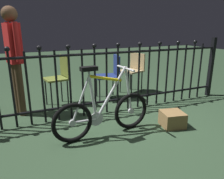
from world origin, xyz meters
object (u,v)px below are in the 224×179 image
(bicycle, at_px, (103,112))
(chair_olive, at_px, (60,75))
(chair_navy, at_px, (111,73))
(chair_tan, at_px, (134,68))
(display_crate, at_px, (172,119))
(person_visitor, at_px, (14,52))

(bicycle, distance_m, chair_olive, 1.41)
(chair_navy, distance_m, chair_olive, 0.96)
(chair_tan, xyz_separation_m, display_crate, (-0.31, -1.69, -0.41))
(bicycle, bearing_deg, chair_tan, 49.68)
(chair_navy, relative_size, display_crate, 2.82)
(chair_tan, relative_size, person_visitor, 0.50)
(chair_olive, xyz_separation_m, display_crate, (1.25, -1.52, -0.44))
(person_visitor, bearing_deg, chair_tan, 8.00)
(chair_olive, relative_size, chair_tan, 1.08)
(chair_navy, relative_size, chair_olive, 0.95)
(chair_navy, xyz_separation_m, chair_tan, (0.61, 0.19, 0.01))
(chair_navy, height_order, chair_tan, chair_navy)
(chair_tan, bearing_deg, display_crate, -100.50)
(bicycle, height_order, chair_navy, bicycle)
(chair_olive, height_order, display_crate, chair_olive)
(display_crate, bearing_deg, chair_olive, 129.47)
(chair_olive, distance_m, chair_tan, 1.57)
(person_visitor, bearing_deg, chair_olive, 12.66)
(chair_navy, height_order, display_crate, chair_navy)
(chair_olive, relative_size, person_visitor, 0.54)
(chair_navy, distance_m, chair_tan, 0.64)
(chair_navy, xyz_separation_m, person_visitor, (-1.64, -0.12, 0.48))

